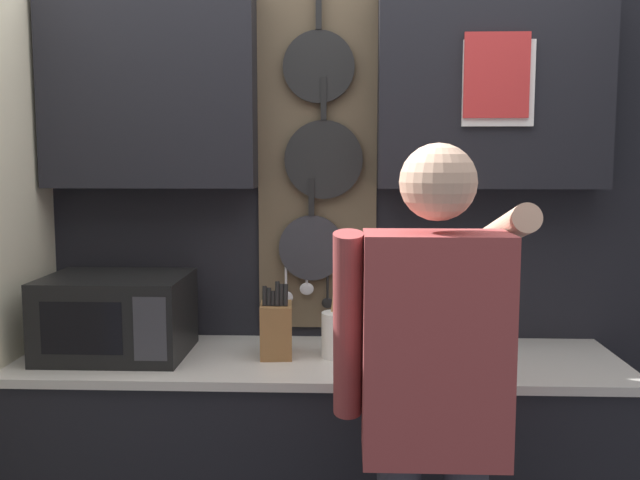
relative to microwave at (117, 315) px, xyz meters
name	(u,v)px	position (x,y,z in m)	size (l,w,h in m)	color
base_cabinet_counter	(320,479)	(0.72, -0.01, -0.60)	(2.11, 0.61, 0.90)	black
back_wall_unit	(324,191)	(0.73, 0.26, 0.43)	(2.68, 0.23, 2.32)	black
microwave	(117,315)	(0.00, 0.00, 0.00)	(0.50, 0.40, 0.28)	black
knife_block	(276,329)	(0.57, 0.00, -0.04)	(0.12, 0.16, 0.27)	brown
utensil_crock	(338,332)	(0.79, 0.00, -0.05)	(0.12, 0.12, 0.33)	white
person	(434,393)	(1.05, -0.60, -0.07)	(0.54, 0.64, 1.64)	#383842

